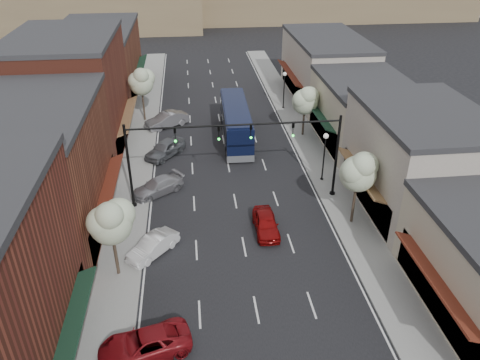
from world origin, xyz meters
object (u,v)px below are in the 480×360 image
object	(u,v)px
parked_car_e	(167,120)
coach_bus	(236,122)
lamp_post_near	(325,149)
parked_car_a	(145,344)
signal_mast_right	(308,146)
tree_left_near	(111,221)
lamp_post_far	(284,84)
parked_car_d	(165,148)
red_hatchback	(266,223)
parked_car_b	(153,246)
tree_right_near	(359,171)
tree_right_far	(306,99)
tree_left_far	(141,81)
signal_mast_left	(160,153)
parked_car_c	(158,186)

from	to	relation	value
parked_car_e	coach_bus	bearing A→B (deg)	29.58
lamp_post_near	parked_car_a	distance (m)	22.09
signal_mast_right	tree_left_near	world-z (taller)	signal_mast_right
lamp_post_far	parked_car_d	distance (m)	17.71
tree_left_near	red_hatchback	world-z (taller)	tree_left_near
coach_bus	parked_car_b	distance (m)	19.71
tree_right_near	tree_right_far	xyz separation A→B (m)	(0.00, 16.00, -0.46)
lamp_post_far	tree_left_far	bearing A→B (deg)	-172.70
coach_bus	signal_mast_left	bearing A→B (deg)	-118.38
signal_mast_left	tree_left_far	world-z (taller)	signal_mast_left
tree_right_far	parked_car_d	distance (m)	14.80
tree_right_near	tree_right_far	distance (m)	16.01
red_hatchback	parked_car_b	bearing A→B (deg)	-167.89
parked_car_a	parked_car_b	size ratio (longest dim) A/B	1.22
parked_car_b	parked_car_d	bearing A→B (deg)	130.16
coach_bus	parked_car_c	world-z (taller)	coach_bus
parked_car_b	parked_car_c	distance (m)	8.00
signal_mast_left	parked_car_b	world-z (taller)	signal_mast_left
lamp_post_far	red_hatchback	distance (m)	25.20
parked_car_b	tree_left_far	bearing A→B (deg)	136.74
parked_car_c	lamp_post_near	bearing A→B (deg)	57.18
tree_left_far	parked_car_b	size ratio (longest dim) A/B	1.55
signal_mast_left	parked_car_b	xyz separation A→B (m)	(-0.58, -6.07, -3.97)
tree_right_near	parked_car_c	world-z (taller)	tree_right_near
lamp_post_far	parked_car_a	distance (m)	37.24
signal_mast_right	red_hatchback	bearing A→B (deg)	-131.38
tree_left_far	coach_bus	xyz separation A→B (m)	(9.56, -5.84, -2.75)
tree_right_near	tree_right_far	bearing A→B (deg)	90.00
tree_left_near	lamp_post_near	world-z (taller)	tree_left_near
lamp_post_far	parked_car_a	size ratio (longest dim) A/B	0.92
tree_right_near	tree_left_far	world-z (taller)	tree_left_far
tree_right_near	signal_mast_right	bearing A→B (deg)	123.91
signal_mast_left	lamp_post_near	xyz separation A→B (m)	(13.42, 2.50, -1.62)
lamp_post_near	signal_mast_left	bearing A→B (deg)	-169.44
lamp_post_far	parked_car_d	xyz separation A→B (m)	(-13.56, -11.18, -2.21)
signal_mast_right	tree_left_far	xyz separation A→B (m)	(-13.87, 17.95, -0.02)
tree_right_far	coach_bus	size ratio (longest dim) A/B	0.46
tree_left_far	red_hatchback	size ratio (longest dim) A/B	1.50
parked_car_d	parked_car_e	xyz separation A→B (m)	(-0.03, 7.19, -0.00)
red_hatchback	parked_car_d	distance (m)	15.19
tree_right_near	parked_car_d	distance (m)	19.45
signal_mast_left	tree_left_far	bearing A→B (deg)	98.35
lamp_post_far	tree_right_near	bearing A→B (deg)	-88.70
lamp_post_far	parked_car_c	bearing A→B (deg)	-127.77
lamp_post_far	parked_car_a	world-z (taller)	lamp_post_far
coach_bus	tree_left_near	bearing A→B (deg)	-113.98
tree_left_far	parked_car_c	size ratio (longest dim) A/B	1.36
tree_right_near	tree_left_near	bearing A→B (deg)	-166.45
signal_mast_left	tree_right_near	distance (m)	14.55
tree_left_far	red_hatchback	bearing A→B (deg)	-65.79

